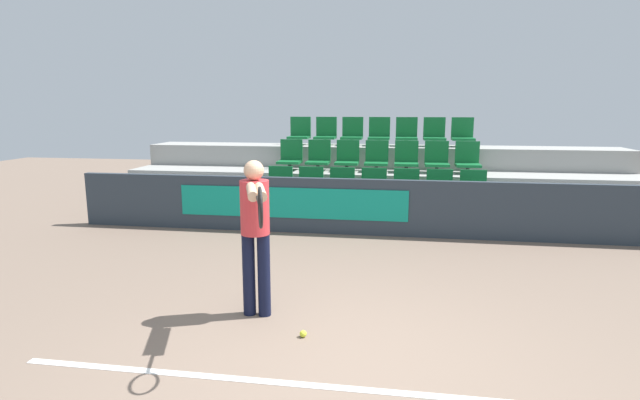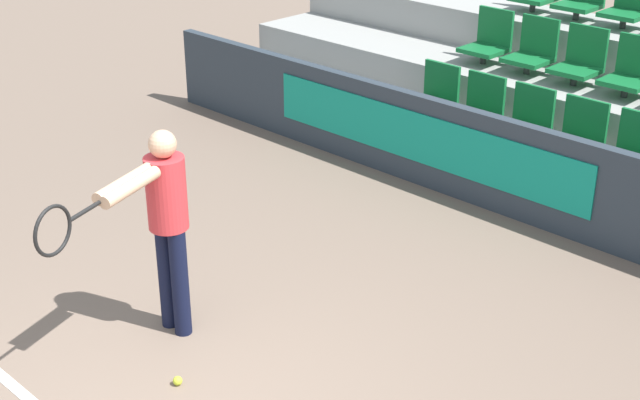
{
  "view_description": "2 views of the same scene",
  "coord_description": "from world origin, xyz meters",
  "px_view_note": "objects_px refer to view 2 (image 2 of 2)",
  "views": [
    {
      "loc": [
        0.44,
        -3.72,
        2.13
      ],
      "look_at": [
        -0.56,
        2.55,
        0.93
      ],
      "focal_mm": 28.0,
      "sensor_mm": 36.0,
      "label": 1
    },
    {
      "loc": [
        3.8,
        -2.38,
        3.77
      ],
      "look_at": [
        -0.66,
        2.24,
        0.76
      ],
      "focal_mm": 50.0,
      "sensor_mm": 36.0,
      "label": 2
    }
  ],
  "objects_px": {
    "stadium_chair_2": "(526,122)",
    "stadium_chair_0": "(434,96)",
    "stadium_chair_10": "(631,72)",
    "tennis_ball": "(178,381)",
    "stadium_chair_4": "(634,152)",
    "stadium_chair_16": "(629,5)",
    "stadium_chair_7": "(489,41)",
    "stadium_chair_1": "(479,108)",
    "stadium_chair_9": "(580,60)",
    "stadium_chair_8": "(533,50)",
    "stadium_chair_3": "(578,136)",
    "tennis_player": "(162,217)"
  },
  "relations": [
    {
      "from": "stadium_chair_10",
      "to": "tennis_ball",
      "type": "height_order",
      "value": "stadium_chair_10"
    },
    {
      "from": "stadium_chair_3",
      "to": "stadium_chair_8",
      "type": "height_order",
      "value": "stadium_chair_8"
    },
    {
      "from": "stadium_chair_7",
      "to": "stadium_chair_16",
      "type": "bearing_deg",
      "value": 39.95
    },
    {
      "from": "stadium_chair_7",
      "to": "stadium_chair_9",
      "type": "bearing_deg",
      "value": 0.0
    },
    {
      "from": "stadium_chair_8",
      "to": "tennis_ball",
      "type": "height_order",
      "value": "stadium_chair_8"
    },
    {
      "from": "stadium_chair_9",
      "to": "tennis_ball",
      "type": "bearing_deg",
      "value": -88.21
    },
    {
      "from": "stadium_chair_3",
      "to": "stadium_chair_9",
      "type": "bearing_deg",
      "value": 120.83
    },
    {
      "from": "stadium_chair_2",
      "to": "stadium_chair_8",
      "type": "height_order",
      "value": "stadium_chair_8"
    },
    {
      "from": "stadium_chair_2",
      "to": "stadium_chair_9",
      "type": "relative_size",
      "value": 1.0
    },
    {
      "from": "stadium_chair_0",
      "to": "stadium_chair_2",
      "type": "relative_size",
      "value": 1.0
    },
    {
      "from": "stadium_chair_9",
      "to": "stadium_chair_10",
      "type": "relative_size",
      "value": 1.0
    },
    {
      "from": "stadium_chair_0",
      "to": "tennis_player",
      "type": "relative_size",
      "value": 0.37
    },
    {
      "from": "stadium_chair_4",
      "to": "tennis_ball",
      "type": "height_order",
      "value": "stadium_chair_4"
    },
    {
      "from": "stadium_chair_8",
      "to": "stadium_chair_16",
      "type": "distance_m",
      "value": 1.21
    },
    {
      "from": "stadium_chair_2",
      "to": "stadium_chair_16",
      "type": "relative_size",
      "value": 1.0
    },
    {
      "from": "stadium_chair_0",
      "to": "stadium_chair_2",
      "type": "distance_m",
      "value": 1.15
    },
    {
      "from": "tennis_player",
      "to": "stadium_chair_16",
      "type": "bearing_deg",
      "value": 67.77
    },
    {
      "from": "stadium_chair_0",
      "to": "stadium_chair_1",
      "type": "distance_m",
      "value": 0.58
    },
    {
      "from": "stadium_chair_1",
      "to": "stadium_chair_16",
      "type": "distance_m",
      "value": 2.2
    },
    {
      "from": "stadium_chair_8",
      "to": "tennis_player",
      "type": "relative_size",
      "value": 0.37
    },
    {
      "from": "stadium_chair_2",
      "to": "stadium_chair_10",
      "type": "distance_m",
      "value": 1.21
    },
    {
      "from": "stadium_chair_9",
      "to": "tennis_player",
      "type": "relative_size",
      "value": 0.37
    },
    {
      "from": "stadium_chair_0",
      "to": "stadium_chair_9",
      "type": "distance_m",
      "value": 1.57
    },
    {
      "from": "stadium_chair_4",
      "to": "tennis_player",
      "type": "height_order",
      "value": "tennis_player"
    },
    {
      "from": "stadium_chair_4",
      "to": "stadium_chair_16",
      "type": "xyz_separation_m",
      "value": [
        -1.15,
        1.93,
        0.86
      ]
    },
    {
      "from": "stadium_chair_9",
      "to": "stadium_chair_1",
      "type": "bearing_deg",
      "value": -120.83
    },
    {
      "from": "stadium_chair_1",
      "to": "stadium_chair_7",
      "type": "distance_m",
      "value": 1.21
    },
    {
      "from": "stadium_chair_8",
      "to": "tennis_player",
      "type": "bearing_deg",
      "value": -87.72
    },
    {
      "from": "stadium_chair_2",
      "to": "stadium_chair_0",
      "type": "bearing_deg",
      "value": 180.0
    },
    {
      "from": "stadium_chair_4",
      "to": "stadium_chair_9",
      "type": "xyz_separation_m",
      "value": [
        -1.15,
        0.97,
        0.43
      ]
    },
    {
      "from": "stadium_chair_0",
      "to": "stadium_chair_10",
      "type": "relative_size",
      "value": 1.0
    },
    {
      "from": "stadium_chair_10",
      "to": "stadium_chair_0",
      "type": "bearing_deg",
      "value": -150.82
    },
    {
      "from": "stadium_chair_3",
      "to": "stadium_chair_8",
      "type": "xyz_separation_m",
      "value": [
        -1.15,
        0.97,
        0.43
      ]
    },
    {
      "from": "stadium_chair_10",
      "to": "stadium_chair_7",
      "type": "bearing_deg",
      "value": 180.0
    },
    {
      "from": "stadium_chair_2",
      "to": "stadium_chair_7",
      "type": "relative_size",
      "value": 1.0
    },
    {
      "from": "stadium_chair_10",
      "to": "stadium_chair_9",
      "type": "bearing_deg",
      "value": 180.0
    },
    {
      "from": "stadium_chair_8",
      "to": "stadium_chair_10",
      "type": "relative_size",
      "value": 1.0
    },
    {
      "from": "stadium_chair_4",
      "to": "stadium_chair_7",
      "type": "relative_size",
      "value": 1.0
    },
    {
      "from": "stadium_chair_0",
      "to": "stadium_chair_4",
      "type": "relative_size",
      "value": 1.0
    },
    {
      "from": "stadium_chair_0",
      "to": "stadium_chair_16",
      "type": "bearing_deg",
      "value": 59.17
    },
    {
      "from": "stadium_chair_2",
      "to": "stadium_chair_16",
      "type": "height_order",
      "value": "stadium_chair_16"
    },
    {
      "from": "stadium_chair_7",
      "to": "stadium_chair_10",
      "type": "relative_size",
      "value": 1.0
    },
    {
      "from": "stadium_chair_1",
      "to": "stadium_chair_7",
      "type": "relative_size",
      "value": 1.0
    },
    {
      "from": "stadium_chair_1",
      "to": "stadium_chair_16",
      "type": "bearing_deg",
      "value": 73.38
    },
    {
      "from": "stadium_chair_2",
      "to": "tennis_player",
      "type": "height_order",
      "value": "tennis_player"
    },
    {
      "from": "stadium_chair_4",
      "to": "stadium_chair_8",
      "type": "bearing_deg",
      "value": 150.82
    },
    {
      "from": "stadium_chair_2",
      "to": "stadium_chair_3",
      "type": "distance_m",
      "value": 0.58
    },
    {
      "from": "stadium_chair_3",
      "to": "tennis_player",
      "type": "distance_m",
      "value": 4.33
    },
    {
      "from": "stadium_chair_1",
      "to": "stadium_chair_10",
      "type": "relative_size",
      "value": 1.0
    },
    {
      "from": "stadium_chair_10",
      "to": "tennis_player",
      "type": "xyz_separation_m",
      "value": [
        -0.95,
        -5.18,
        -0.14
      ]
    }
  ]
}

